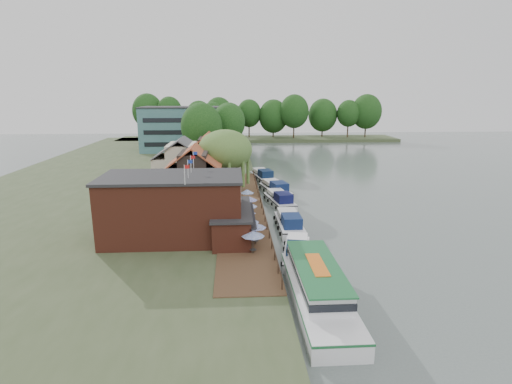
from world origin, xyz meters
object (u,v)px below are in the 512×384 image
object	(u,v)px
cottage_b	(182,163)
umbrella_2	(249,228)
cottage_c	(209,155)
umbrella_3	(247,219)
cruiser_4	(263,174)
umbrella_6	(247,197)
tour_boat	(318,287)
umbrella_1	(255,233)
cruiser_0	(297,249)
cottage_a	(194,175)
swan	(313,272)
umbrella_4	(248,211)
cruiser_2	(280,198)
umbrella_5	(249,205)
willow	(225,162)
umbrella_0	(253,242)
hotel_block	(188,129)
cruiser_3	(275,187)
cruiser_1	(289,220)

from	to	relation	value
cottage_b	umbrella_2	size ratio (longest dim) A/B	4.04
cottage_c	umbrella_3	size ratio (longest dim) A/B	3.58
cottage_c	cruiser_4	xyz separation A→B (m)	(10.52, 0.27, -4.00)
umbrella_6	tour_boat	size ratio (longest dim) A/B	0.16
umbrella_1	cruiser_0	world-z (taller)	umbrella_1
cottage_a	tour_boat	bearing A→B (deg)	-66.37
cottage_c	swan	size ratio (longest dim) A/B	19.32
umbrella_4	cruiser_2	bearing A→B (deg)	63.60
cottage_b	swan	xyz separation A→B (m)	(16.34, -33.13, -5.03)
cottage_c	umbrella_4	xyz separation A→B (m)	(6.60, -28.30, -2.96)
umbrella_5	umbrella_6	distance (m)	3.98
willow	cruiser_2	world-z (taller)	willow
umbrella_1	tour_boat	distance (m)	12.13
cruiser_0	cruiser_2	xyz separation A→B (m)	(0.50, 20.47, 0.09)
cottage_c	umbrella_6	bearing A→B (deg)	-72.48
cruiser_0	umbrella_0	bearing A→B (deg)	-158.53
cottage_b	umbrella_3	distance (m)	24.73
hotel_block	cruiser_4	bearing A→B (deg)	-63.24
cottage_c	cruiser_2	bearing A→B (deg)	-56.26
umbrella_4	cruiser_4	world-z (taller)	umbrella_4
umbrella_4	umbrella_5	size ratio (longest dim) A/B	1.00
willow	umbrella_2	size ratio (longest dim) A/B	4.39
umbrella_3	cruiser_4	bearing A→B (deg)	82.46
umbrella_2	tour_boat	distance (m)	14.09
cruiser_3	swan	distance (m)	31.25
cruiser_3	swan	bearing A→B (deg)	-103.08
umbrella_3	umbrella_1	bearing A→B (deg)	-82.44
hotel_block	tour_boat	bearing A→B (deg)	-76.99
cruiser_4	umbrella_2	bearing A→B (deg)	-109.56
hotel_block	umbrella_3	bearing A→B (deg)	-78.13
cottage_b	hotel_block	bearing A→B (deg)	94.97
umbrella_0	umbrella_4	bearing A→B (deg)	90.39
cottage_b	umbrella_1	bearing A→B (deg)	-68.13
hotel_block	umbrella_5	xyz separation A→B (m)	(14.77, -62.22, -4.86)
tour_boat	umbrella_5	bearing A→B (deg)	101.70
umbrella_3	umbrella_5	xyz separation A→B (m)	(0.42, 6.05, 0.00)
cottage_a	cruiser_3	xyz separation A→B (m)	(12.87, 8.10, -3.97)
willow	hotel_block	bearing A→B (deg)	102.71
cottage_b	umbrella_3	bearing A→B (deg)	-65.07
cruiser_3	tour_boat	xyz separation A→B (m)	(-0.29, -36.87, 0.39)
cottage_c	umbrella_2	bearing A→B (deg)	-79.42
umbrella_2	cruiser_1	world-z (taller)	umbrella_2
hotel_block	umbrella_5	distance (m)	64.13
cottage_c	willow	world-z (taller)	willow
umbrella_0	umbrella_2	world-z (taller)	same
umbrella_3	umbrella_6	size ratio (longest dim) A/B	1.00
umbrella_6	cruiser_1	bearing A→B (deg)	-56.94
willow	cruiser_0	world-z (taller)	willow
cottage_b	cruiser_4	distance (m)	17.69
cruiser_2	cruiser_4	bearing A→B (deg)	83.09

